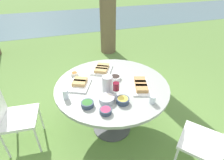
{
  "coord_description": "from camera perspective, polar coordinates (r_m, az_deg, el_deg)",
  "views": [
    {
      "loc": [
        -0.59,
        -1.72,
        2.0
      ],
      "look_at": [
        0.0,
        0.0,
        0.84
      ],
      "focal_mm": 28.0,
      "sensor_mm": 36.0,
      "label": 1
    }
  ],
  "objects": [
    {
      "name": "ground_plane",
      "position": [
        2.71,
        0.0,
        -15.05
      ],
      "size": [
        40.0,
        40.0,
        0.0
      ],
      "primitive_type": "plane",
      "color": "#668E42"
    },
    {
      "name": "river_strip",
      "position": [
        8.81,
        -15.41,
        18.42
      ],
      "size": [
        40.0,
        4.48,
        0.01
      ],
      "color": "slate",
      "rests_on": "ground_plane"
    },
    {
      "name": "dining_table",
      "position": [
        2.26,
        0.0,
        -3.52
      ],
      "size": [
        1.42,
        1.42,
        0.78
      ],
      "color": "#4C4C51",
      "rests_on": "ground_plane"
    },
    {
      "name": "chair_near_left",
      "position": [
        2.46,
        -30.23,
        -9.7
      ],
      "size": [
        0.46,
        0.48,
        0.89
      ],
      "color": "white",
      "rests_on": "ground_plane"
    },
    {
      "name": "chair_near_right",
      "position": [
        2.14,
        29.93,
        -16.78
      ],
      "size": [
        0.61,
        0.6,
        0.89
      ],
      "color": "white",
      "rests_on": "ground_plane"
    },
    {
      "name": "water_pitcher",
      "position": [
        2.03,
        -1.51,
        -1.26
      ],
      "size": [
        0.13,
        0.12,
        0.19
      ],
      "color": "silver",
      "rests_on": "dining_table"
    },
    {
      "name": "wine_glass",
      "position": [
        1.92,
        1.34,
        -2.28
      ],
      "size": [
        0.07,
        0.07,
        0.18
      ],
      "color": "silver",
      "rests_on": "dining_table"
    },
    {
      "name": "platter_bread_main",
      "position": [
        2.49,
        -3.31,
        3.66
      ],
      "size": [
        0.38,
        0.4,
        0.06
      ],
      "color": "white",
      "rests_on": "dining_table"
    },
    {
      "name": "platter_charcuterie",
      "position": [
        2.2,
        -10.56,
        -1.13
      ],
      "size": [
        0.35,
        0.38,
        0.06
      ],
      "color": "white",
      "rests_on": "dining_table"
    },
    {
      "name": "platter_sandwich_side",
      "position": [
        2.15,
        9.34,
        -1.71
      ],
      "size": [
        0.32,
        0.43,
        0.06
      ],
      "color": "white",
      "rests_on": "dining_table"
    },
    {
      "name": "bowl_fries",
      "position": [
        1.89,
        3.53,
        -6.64
      ],
      "size": [
        0.14,
        0.14,
        0.06
      ],
      "color": "#334256",
      "rests_on": "dining_table"
    },
    {
      "name": "bowl_salad",
      "position": [
        1.86,
        -8.02,
        -7.72
      ],
      "size": [
        0.14,
        0.14,
        0.05
      ],
      "color": "#334256",
      "rests_on": "dining_table"
    },
    {
      "name": "bowl_olives",
      "position": [
        2.29,
        1.06,
        0.88
      ],
      "size": [
        0.15,
        0.15,
        0.04
      ],
      "color": "white",
      "rests_on": "dining_table"
    },
    {
      "name": "bowl_dip_red",
      "position": [
        1.77,
        -2.1,
        -9.99
      ],
      "size": [
        0.12,
        0.12,
        0.05
      ],
      "color": "#334256",
      "rests_on": "dining_table"
    },
    {
      "name": "bowl_dip_cream",
      "position": [
        1.9,
        -1.75,
        -6.21
      ],
      "size": [
        0.17,
        0.17,
        0.06
      ],
      "color": "silver",
      "rests_on": "dining_table"
    },
    {
      "name": "bowl_roasted_veg",
      "position": [
        2.41,
        -12.15,
        1.95
      ],
      "size": [
        0.09,
        0.09,
        0.05
      ],
      "color": "beige",
      "rests_on": "dining_table"
    },
    {
      "name": "cup_water_near",
      "position": [
        1.93,
        13.1,
        -6.21
      ],
      "size": [
        0.07,
        0.07,
        0.09
      ],
      "color": "silver",
      "rests_on": "dining_table"
    },
    {
      "name": "cup_water_far",
      "position": [
        2.0,
        -14.92,
        -4.53
      ],
      "size": [
        0.06,
        0.06,
        0.11
      ],
      "color": "silver",
      "rests_on": "dining_table"
    }
  ]
}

